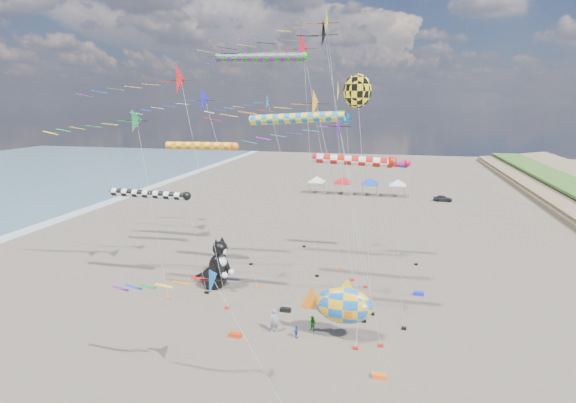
% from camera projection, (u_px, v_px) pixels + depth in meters
% --- Properties ---
extents(ground, '(260.00, 260.00, 0.00)m').
position_uv_depth(ground, '(250.00, 386.00, 27.60)').
color(ground, brown).
rests_on(ground, ground).
extents(delta_kite_0, '(9.13, 1.81, 16.45)m').
position_uv_depth(delta_kite_0, '(333.00, 132.00, 29.55)').
color(delta_kite_0, '#4A138A').
rests_on(delta_kite_0, ground).
extents(delta_kite_1, '(10.44, 1.75, 8.30)m').
position_uv_depth(delta_kite_1, '(192.00, 284.00, 25.25)').
color(delta_kite_1, '#0A5CB6').
rests_on(delta_kite_1, ground).
extents(delta_kite_2, '(14.81, 2.73, 24.30)m').
position_uv_depth(delta_kite_2, '(322.00, 35.00, 38.30)').
color(delta_kite_2, black).
rests_on(delta_kite_2, ground).
extents(delta_kite_3, '(11.47, 2.02, 18.13)m').
position_uv_depth(delta_kite_3, '(262.00, 105.00, 51.50)').
color(delta_kite_3, '#0B79C0').
rests_on(delta_kite_3, ground).
extents(delta_kite_4, '(14.45, 3.20, 23.87)m').
position_uv_depth(delta_kite_4, '(303.00, 49.00, 43.04)').
color(delta_kite_4, red).
rests_on(delta_kite_4, ground).
extents(delta_kite_5, '(11.40, 2.26, 16.71)m').
position_uv_depth(delta_kite_5, '(118.00, 124.00, 37.28)').
color(delta_kite_5, '#158840').
rests_on(delta_kite_5, ground).
extents(delta_kite_6, '(10.33, 2.28, 24.99)m').
position_uv_depth(delta_kite_6, '(325.00, 27.00, 39.45)').
color(delta_kite_6, yellow).
rests_on(delta_kite_6, ground).
extents(delta_kite_7, '(11.24, 2.22, 18.15)m').
position_uv_depth(delta_kite_7, '(317.00, 107.00, 32.82)').
color(delta_kite_7, '#FFA51A').
rests_on(delta_kite_7, ground).
extents(delta_kite_8, '(11.60, 2.12, 18.37)m').
position_uv_depth(delta_kite_8, '(196.00, 103.00, 39.73)').
color(delta_kite_8, '#2019BA').
rests_on(delta_kite_8, ground).
extents(delta_kite_9, '(11.80, 2.57, 20.15)m').
position_uv_depth(delta_kite_9, '(177.00, 82.00, 34.62)').
color(delta_kite_9, red).
rests_on(delta_kite_9, ground).
extents(windsock_0, '(7.25, 0.73, 11.31)m').
position_uv_depth(windsock_0, '(383.00, 163.00, 46.57)').
color(windsock_0, '#C60D3B').
rests_on(windsock_0, ground).
extents(windsock_1, '(7.45, 0.74, 13.28)m').
position_uv_depth(windsock_1, '(357.00, 162.00, 32.54)').
color(windsock_1, red).
rests_on(windsock_1, ground).
extents(windsock_2, '(10.16, 0.88, 21.55)m').
position_uv_depth(windsock_2, '(264.00, 58.00, 41.48)').
color(windsock_2, '#1C901A').
rests_on(windsock_2, ground).
extents(windsock_3, '(9.11, 0.84, 13.06)m').
position_uv_depth(windsock_3, '(205.00, 146.00, 46.42)').
color(windsock_3, orange).
rests_on(windsock_3, ground).
extents(windsock_4, '(9.97, 0.91, 16.20)m').
position_uv_depth(windsock_4, '(302.00, 119.00, 37.56)').
color(windsock_4, blue).
rests_on(windsock_4, ground).
extents(windsock_5, '(9.03, 0.76, 9.40)m').
position_uv_depth(windsock_5, '(153.00, 195.00, 40.03)').
color(windsock_5, black).
rests_on(windsock_5, ground).
extents(angelfish_kite, '(3.74, 3.02, 19.23)m').
position_uv_depth(angelfish_kite, '(355.00, 93.00, 35.30)').
color(angelfish_kite, yellow).
rests_on(angelfish_kite, ground).
extents(cat_inflatable, '(4.13, 3.01, 5.03)m').
position_uv_depth(cat_inflatable, '(216.00, 262.00, 41.63)').
color(cat_inflatable, black).
rests_on(cat_inflatable, ground).
extents(fish_inflatable, '(5.49, 2.02, 4.89)m').
position_uv_depth(fish_inflatable, '(343.00, 305.00, 32.23)').
color(fish_inflatable, blue).
rests_on(fish_inflatable, ground).
extents(person_adult, '(0.82, 0.71, 1.89)m').
position_uv_depth(person_adult, '(274.00, 321.00, 33.77)').
color(person_adult, gray).
rests_on(person_adult, ground).
extents(child_green, '(0.74, 0.68, 1.24)m').
position_uv_depth(child_green, '(312.00, 324.00, 34.01)').
color(child_green, '#248920').
rests_on(child_green, ground).
extents(child_blue, '(0.47, 0.63, 0.99)m').
position_uv_depth(child_blue, '(296.00, 332.00, 33.08)').
color(child_blue, '#264DB1').
rests_on(child_blue, ground).
extents(kite_bag_0, '(0.90, 0.44, 0.30)m').
position_uv_depth(kite_bag_0, '(235.00, 335.00, 33.31)').
color(kite_bag_0, red).
rests_on(kite_bag_0, ground).
extents(kite_bag_1, '(0.90, 0.44, 0.30)m').
position_uv_depth(kite_bag_1, '(418.00, 294.00, 40.52)').
color(kite_bag_1, '#1625E3').
rests_on(kite_bag_1, ground).
extents(kite_bag_2, '(0.90, 0.44, 0.30)m').
position_uv_depth(kite_bag_2, '(379.00, 376.00, 28.31)').
color(kite_bag_2, '#FF6115').
rests_on(kite_bag_2, ground).
extents(kite_bag_3, '(0.90, 0.44, 0.30)m').
position_uv_depth(kite_bag_3, '(286.00, 310.00, 37.34)').
color(kite_bag_3, black).
rests_on(kite_bag_3, ground).
extents(tent_row, '(19.20, 4.20, 3.80)m').
position_uv_depth(tent_row, '(357.00, 179.00, 83.62)').
color(tent_row, silver).
rests_on(tent_row, ground).
extents(parked_car, '(3.28, 1.51, 1.09)m').
position_uv_depth(parked_car, '(443.00, 198.00, 78.88)').
color(parked_car, '#26262D').
rests_on(parked_car, ground).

